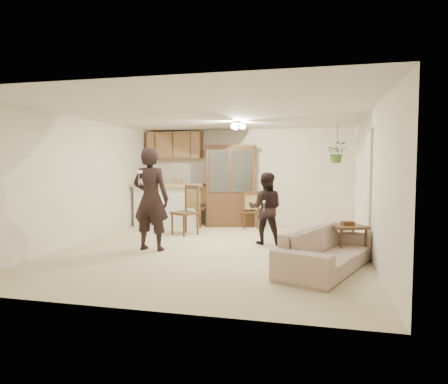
% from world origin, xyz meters
% --- Properties ---
extents(floor, '(6.50, 6.50, 0.00)m').
position_xyz_m(floor, '(0.00, 0.00, 0.00)').
color(floor, beige).
rests_on(floor, ground).
extents(ceiling, '(5.50, 6.50, 0.02)m').
position_xyz_m(ceiling, '(0.00, 0.00, 2.50)').
color(ceiling, silver).
rests_on(ceiling, wall_back).
extents(wall_back, '(5.50, 0.02, 2.50)m').
position_xyz_m(wall_back, '(0.00, 3.25, 1.25)').
color(wall_back, white).
rests_on(wall_back, ground).
extents(wall_front, '(5.50, 0.02, 2.50)m').
position_xyz_m(wall_front, '(0.00, -3.25, 1.25)').
color(wall_front, white).
rests_on(wall_front, ground).
extents(wall_left, '(0.02, 6.50, 2.50)m').
position_xyz_m(wall_left, '(-2.75, 0.00, 1.25)').
color(wall_left, white).
rests_on(wall_left, ground).
extents(wall_right, '(0.02, 6.50, 2.50)m').
position_xyz_m(wall_right, '(2.75, 0.00, 1.25)').
color(wall_right, white).
rests_on(wall_right, ground).
extents(breakfast_bar, '(1.60, 0.55, 1.00)m').
position_xyz_m(breakfast_bar, '(-1.85, 2.35, 0.50)').
color(breakfast_bar, silver).
rests_on(breakfast_bar, floor).
extents(bar_top, '(1.75, 0.70, 0.08)m').
position_xyz_m(bar_top, '(-1.85, 2.35, 1.05)').
color(bar_top, tan).
rests_on(bar_top, breakfast_bar).
extents(upper_cabinets, '(1.50, 0.34, 0.70)m').
position_xyz_m(upper_cabinets, '(-1.90, 3.07, 2.10)').
color(upper_cabinets, brown).
rests_on(upper_cabinets, wall_back).
extents(vertical_blinds, '(0.06, 2.30, 2.10)m').
position_xyz_m(vertical_blinds, '(2.71, 0.90, 1.10)').
color(vertical_blinds, silver).
rests_on(vertical_blinds, wall_right).
extents(ceiling_fixture, '(0.36, 0.36, 0.20)m').
position_xyz_m(ceiling_fixture, '(0.20, 1.20, 2.40)').
color(ceiling_fixture, beige).
rests_on(ceiling_fixture, ceiling).
extents(hanging_plant, '(0.43, 0.37, 0.48)m').
position_xyz_m(hanging_plant, '(2.30, 2.40, 1.85)').
color(hanging_plant, '#2F5220').
rests_on(hanging_plant, ceiling).
extents(plant_cord, '(0.01, 0.01, 0.65)m').
position_xyz_m(plant_cord, '(2.30, 2.40, 2.17)').
color(plant_cord, black).
rests_on(plant_cord, ceiling).
extents(sofa, '(1.37, 2.01, 0.73)m').
position_xyz_m(sofa, '(2.04, -1.06, 0.37)').
color(sofa, beige).
rests_on(sofa, floor).
extents(adult, '(0.67, 0.46, 1.80)m').
position_xyz_m(adult, '(-1.10, -0.38, 0.90)').
color(adult, black).
rests_on(adult, floor).
extents(child, '(0.67, 0.53, 1.35)m').
position_xyz_m(child, '(0.88, 0.68, 0.68)').
color(child, black).
rests_on(child, floor).
extents(china_hutch, '(1.40, 0.83, 2.07)m').
position_xyz_m(china_hutch, '(-0.32, 2.80, 1.02)').
color(china_hutch, '#3E2516').
rests_on(china_hutch, floor).
extents(side_table, '(0.70, 0.70, 0.65)m').
position_xyz_m(side_table, '(2.37, -0.34, 0.30)').
color(side_table, '#3E2516').
rests_on(side_table, floor).
extents(chair_bar, '(0.55, 0.55, 1.09)m').
position_xyz_m(chair_bar, '(-1.12, 2.47, 0.31)').
color(chair_bar, '#3E2516').
rests_on(chair_bar, floor).
extents(chair_hutch_left, '(0.67, 0.67, 1.11)m').
position_xyz_m(chair_hutch_left, '(-1.02, 1.31, 0.31)').
color(chair_hutch_left, '#3E2516').
rests_on(chair_hutch_left, floor).
extents(chair_hutch_right, '(0.53, 0.53, 0.92)m').
position_xyz_m(chair_hutch_right, '(0.23, 2.61, 0.26)').
color(chair_hutch_right, '#3E2516').
rests_on(chair_hutch_right, floor).
extents(controller_adult, '(0.06, 0.17, 0.05)m').
position_xyz_m(controller_adult, '(-1.12, -0.83, 1.46)').
color(controller_adult, white).
rests_on(controller_adult, adult).
extents(controller_child, '(0.04, 0.12, 0.04)m').
position_xyz_m(controller_child, '(0.89, 0.34, 0.87)').
color(controller_child, white).
rests_on(controller_child, child).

